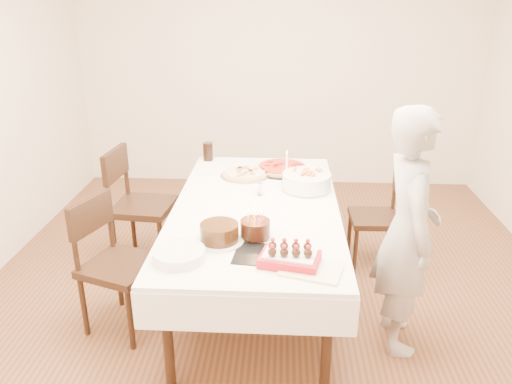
# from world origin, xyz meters

# --- Properties ---
(floor) EXTENTS (5.00, 5.00, 0.00)m
(floor) POSITION_xyz_m (0.00, 0.00, 0.00)
(floor) COLOR #522D1C
(floor) RESTS_ON ground
(wall_back) EXTENTS (4.50, 0.04, 2.70)m
(wall_back) POSITION_xyz_m (0.00, 2.50, 1.35)
(wall_back) COLOR beige
(wall_back) RESTS_ON floor
(dining_table) EXTENTS (1.16, 2.15, 0.75)m
(dining_table) POSITION_xyz_m (-0.12, 0.01, 0.38)
(dining_table) COLOR white
(dining_table) RESTS_ON floor
(chair_right_savory) EXTENTS (0.43, 0.43, 0.83)m
(chair_right_savory) POSITION_xyz_m (0.82, 0.57, 0.42)
(chair_right_savory) COLOR black
(chair_right_savory) RESTS_ON floor
(chair_left_savory) EXTENTS (0.55, 0.55, 0.98)m
(chair_left_savory) POSITION_xyz_m (-1.07, 0.53, 0.49)
(chair_left_savory) COLOR black
(chair_left_savory) RESTS_ON floor
(chair_left_dessert) EXTENTS (0.60, 0.60, 0.92)m
(chair_left_dessert) POSITION_xyz_m (-0.98, -0.37, 0.46)
(chair_left_dessert) COLOR black
(chair_left_dessert) RESTS_ON floor
(person) EXTENTS (0.39, 0.58, 1.56)m
(person) POSITION_xyz_m (0.83, -0.41, 0.78)
(person) COLOR beige
(person) RESTS_ON floor
(pizza_white) EXTENTS (0.48, 0.48, 0.04)m
(pizza_white) POSITION_xyz_m (-0.24, 0.59, 0.77)
(pizza_white) COLOR beige
(pizza_white) RESTS_ON dining_table
(pizza_pepperoni) EXTENTS (0.57, 0.57, 0.04)m
(pizza_pepperoni) POSITION_xyz_m (0.06, 0.75, 0.77)
(pizza_pepperoni) COLOR red
(pizza_pepperoni) RESTS_ON dining_table
(red_placemat) EXTENTS (0.22, 0.22, 0.01)m
(red_placemat) POSITION_xyz_m (0.30, 0.46, 0.75)
(red_placemat) COLOR #B21E1E
(red_placemat) RESTS_ON dining_table
(pasta_bowl) EXTENTS (0.40, 0.40, 0.12)m
(pasta_bowl) POSITION_xyz_m (0.24, 0.34, 0.82)
(pasta_bowl) COLOR white
(pasta_bowl) RESTS_ON dining_table
(taper_candle) EXTENTS (0.07, 0.07, 0.27)m
(taper_candle) POSITION_xyz_m (0.09, 0.45, 0.89)
(taper_candle) COLOR white
(taper_candle) RESTS_ON dining_table
(shaker_pair) EXTENTS (0.11, 0.11, 0.09)m
(shaker_pair) POSITION_xyz_m (-0.10, 0.20, 0.80)
(shaker_pair) COLOR white
(shaker_pair) RESTS_ON dining_table
(cola_glass) EXTENTS (0.11, 0.11, 0.16)m
(cola_glass) POSITION_xyz_m (-0.59, 0.99, 0.83)
(cola_glass) COLOR black
(cola_glass) RESTS_ON dining_table
(layer_cake) EXTENTS (0.34, 0.34, 0.12)m
(layer_cake) POSITION_xyz_m (-0.30, -0.54, 0.81)
(layer_cake) COLOR #351D0D
(layer_cake) RESTS_ON dining_table
(cake_board) EXTENTS (0.29, 0.29, 0.01)m
(cake_board) POSITION_xyz_m (-0.07, -0.69, 0.75)
(cake_board) COLOR black
(cake_board) RESTS_ON dining_table
(birthday_cake) EXTENTS (0.21, 0.21, 0.17)m
(birthday_cake) POSITION_xyz_m (-0.09, -0.48, 0.85)
(birthday_cake) COLOR #351B0E
(birthday_cake) RESTS_ON dining_table
(strawberry_box) EXTENTS (0.36, 0.28, 0.08)m
(strawberry_box) POSITION_xyz_m (0.11, -0.78, 0.79)
(strawberry_box) COLOR #B2141F
(strawberry_box) RESTS_ON dining_table
(box_lid) EXTENTS (0.37, 0.29, 0.03)m
(box_lid) POSITION_xyz_m (0.22, -0.85, 0.75)
(box_lid) COLOR beige
(box_lid) RESTS_ON dining_table
(plate_stack) EXTENTS (0.33, 0.33, 0.06)m
(plate_stack) POSITION_xyz_m (-0.50, -0.76, 0.78)
(plate_stack) COLOR white
(plate_stack) RESTS_ON dining_table
(china_plate) EXTENTS (0.23, 0.23, 0.01)m
(china_plate) POSITION_xyz_m (-0.53, -0.64, 0.75)
(china_plate) COLOR white
(china_plate) RESTS_ON dining_table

